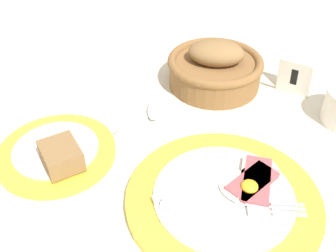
% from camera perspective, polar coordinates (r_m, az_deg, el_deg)
% --- Properties ---
extents(ground_plane, '(3.00, 3.00, 0.00)m').
position_cam_1_polar(ground_plane, '(0.55, 1.98, -9.49)').
color(ground_plane, beige).
extents(breakfast_plate, '(0.26, 0.26, 0.03)m').
position_cam_1_polar(breakfast_plate, '(0.54, 8.37, -10.16)').
color(breakfast_plate, yellow).
rests_on(breakfast_plate, ground_plane).
extents(bread_plate, '(0.18, 0.18, 0.05)m').
position_cam_1_polar(bread_plate, '(0.61, -15.76, -3.77)').
color(bread_plate, yellow).
rests_on(bread_plate, ground_plane).
extents(bread_basket, '(0.18, 0.18, 0.09)m').
position_cam_1_polar(bread_basket, '(0.75, 6.82, 8.38)').
color(bread_basket, brown).
rests_on(bread_basket, ground_plane).
extents(number_card, '(0.06, 0.05, 0.07)m').
position_cam_1_polar(number_card, '(0.76, 18.07, 7.01)').
color(number_card, white).
rests_on(number_card, ground_plane).
extents(teaspoon_by_saucer, '(0.11, 0.18, 0.01)m').
position_cam_1_polar(teaspoon_by_saucer, '(0.66, -7.28, -0.04)').
color(teaspoon_by_saucer, silver).
rests_on(teaspoon_by_saucer, ground_plane).
extents(teaspoon_near_cup, '(0.09, 0.19, 0.01)m').
position_cam_1_polar(teaspoon_near_cup, '(0.67, -2.15, 1.23)').
color(teaspoon_near_cup, silver).
rests_on(teaspoon_near_cup, ground_plane).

